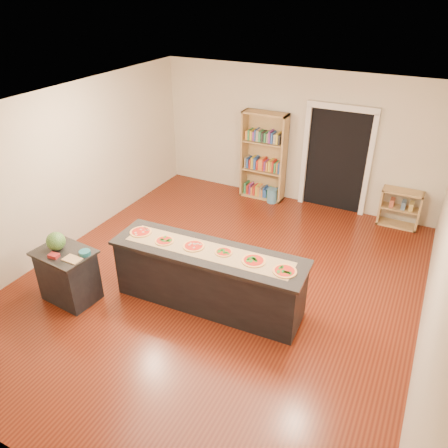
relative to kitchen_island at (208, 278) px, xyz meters
The scene contains 18 objects.
room 1.06m from the kitchen_island, 100.96° to the left, with size 6.00×7.00×2.80m.
doorway 4.11m from the kitchen_island, 78.54° to the left, with size 1.40×0.09×2.21m.
kitchen_island is the anchor object (origin of this frame).
side_counter 2.10m from the kitchen_island, 156.61° to the right, with size 0.85×0.62×0.84m.
bookshelf 3.87m from the kitchen_island, 100.58° to the left, with size 0.95×0.34×1.91m, color tan.
low_shelf 4.38m from the kitchen_island, 59.96° to the left, with size 0.75×0.32×0.75m, color tan.
waste_bin 3.66m from the kitchen_island, 96.32° to the left, with size 0.22×0.22×0.32m, color teal.
kraft_paper 0.47m from the kitchen_island, 87.34° to the right, with size 2.48×0.45×0.00m, color #9C7F50.
watermelon 2.27m from the kitchen_island, 158.28° to the right, with size 0.27×0.27×0.27m, color #144214.
cutting_board 1.95m from the kitchen_island, 150.87° to the right, with size 0.26×0.17×0.02m, color tan.
package_red 2.22m from the kitchen_island, 152.83° to the right, with size 0.14×0.10×0.05m, color maroon.
package_teal 1.81m from the kitchen_island, 154.90° to the right, with size 0.16×0.16×0.06m, color #195966.
pizza_a 1.24m from the kitchen_island, behind, with size 0.31×0.31×0.02m.
pizza_b 0.84m from the kitchen_island, behind, with size 0.29×0.29×0.02m.
pizza_c 0.53m from the kitchen_island, behind, with size 0.31×0.31×0.02m.
pizza_d 0.53m from the kitchen_island, 13.23° to the left, with size 0.27×0.27×0.02m.
pizza_e 0.84m from the kitchen_island, ahead, with size 0.32×0.32×0.02m.
pizza_f 1.24m from the kitchen_island, ahead, with size 0.31×0.31×0.02m.
Camera 1 is at (2.64, -5.00, 4.30)m, focal length 35.00 mm.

